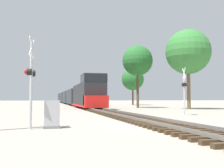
% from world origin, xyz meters
% --- Properties ---
extents(ground_plane, '(400.00, 400.00, 0.00)m').
position_xyz_m(ground_plane, '(0.00, 0.00, 0.00)').
color(ground_plane, gray).
extents(rail_track_bed, '(2.60, 160.00, 0.31)m').
position_xyz_m(rail_track_bed, '(0.00, -0.00, 0.14)').
color(rail_track_bed, '#42301E').
rests_on(rail_track_bed, ground).
extents(freight_train, '(2.90, 78.97, 4.51)m').
position_xyz_m(freight_train, '(0.00, 55.39, 1.81)').
color(freight_train, '#232326').
rests_on(freight_train, ground).
extents(crossing_signal_near, '(0.46, 1.02, 4.23)m').
position_xyz_m(crossing_signal_near, '(-6.51, -0.13, 2.43)').
color(crossing_signal_near, '#B7B7BC').
rests_on(crossing_signal_near, ground).
extents(crossing_signal_far, '(0.53, 1.01, 4.04)m').
position_xyz_m(crossing_signal_far, '(5.62, 7.37, 2.43)').
color(crossing_signal_far, '#B7B7BC').
rests_on(crossing_signal_far, ground).
extents(relay_cabinet, '(0.78, 0.64, 1.32)m').
position_xyz_m(relay_cabinet, '(-5.52, 0.09, 0.65)').
color(relay_cabinet, slate).
rests_on(relay_cabinet, ground).
extents(tree_far_right, '(6.11, 6.11, 10.84)m').
position_xyz_m(tree_far_right, '(12.84, 19.01, 7.76)').
color(tree_far_right, brown).
rests_on(tree_far_right, ground).
extents(tree_mid_background, '(4.73, 4.73, 9.70)m').
position_xyz_m(tree_mid_background, '(7.88, 25.52, 7.30)').
color(tree_mid_background, brown).
rests_on(tree_mid_background, ground).
extents(tree_deep_background, '(4.96, 4.96, 8.26)m').
position_xyz_m(tree_deep_background, '(12.90, 42.84, 5.76)').
color(tree_deep_background, '#473521').
rests_on(tree_deep_background, ground).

